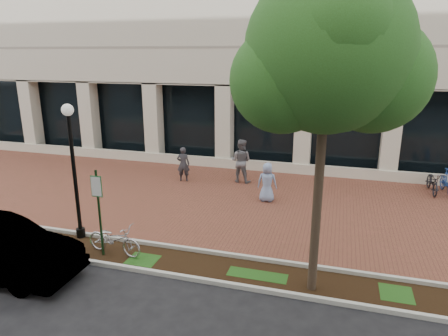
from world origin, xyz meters
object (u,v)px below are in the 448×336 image
(pedestrian_mid, at_px, (241,161))
(pedestrian_right, at_px, (267,182))
(lamppost, at_px, (73,165))
(locked_bicycle, at_px, (114,239))
(pedestrian_left, at_px, (183,164))
(street_tree, at_px, (330,61))
(parking_sign, at_px, (98,203))

(pedestrian_mid, bearing_deg, pedestrian_right, 132.14)
(pedestrian_right, bearing_deg, lamppost, 39.34)
(locked_bicycle, distance_m, pedestrian_left, 7.15)
(street_tree, xyz_separation_m, pedestrian_mid, (-3.89, 7.91, -4.55))
(locked_bicycle, relative_size, pedestrian_right, 1.14)
(pedestrian_left, bearing_deg, parking_sign, 80.64)
(locked_bicycle, relative_size, pedestrian_mid, 0.90)
(street_tree, relative_size, pedestrian_right, 4.76)
(parking_sign, bearing_deg, street_tree, -1.22)
(parking_sign, xyz_separation_m, locked_bicycle, (0.30, 0.18, -1.17))
(pedestrian_left, bearing_deg, locked_bicycle, 83.09)
(parking_sign, xyz_separation_m, pedestrian_mid, (2.19, 7.90, -0.65))
(lamppost, height_order, pedestrian_right, lamppost)
(parking_sign, distance_m, street_tree, 7.22)
(locked_bicycle, bearing_deg, lamppost, 73.94)
(street_tree, height_order, pedestrian_mid, street_tree)
(street_tree, relative_size, pedestrian_mid, 3.78)
(pedestrian_left, xyz_separation_m, pedestrian_right, (4.19, -1.52, -0.01))
(lamppost, bearing_deg, pedestrian_right, 43.51)
(locked_bicycle, bearing_deg, pedestrian_left, 11.83)
(locked_bicycle, height_order, pedestrian_left, pedestrian_left)
(parking_sign, xyz_separation_m, pedestrian_right, (3.80, 5.77, -0.85))
(parking_sign, height_order, pedestrian_mid, parking_sign)
(street_tree, xyz_separation_m, pedestrian_left, (-6.46, 7.30, -4.75))
(parking_sign, bearing_deg, lamppost, 146.33)
(pedestrian_right, bearing_deg, parking_sign, 52.45)
(lamppost, height_order, pedestrian_mid, lamppost)
(pedestrian_mid, bearing_deg, parking_sign, 79.62)
(lamppost, distance_m, pedestrian_mid, 8.01)
(locked_bicycle, height_order, pedestrian_right, pedestrian_right)
(lamppost, distance_m, pedestrian_left, 6.70)
(street_tree, relative_size, pedestrian_left, 4.69)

